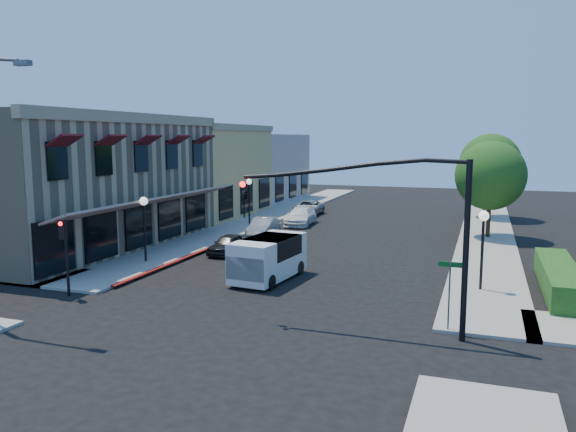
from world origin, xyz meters
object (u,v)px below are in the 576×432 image
(secondary_signal, at_px, (65,243))
(lamppost_right_far, at_px, (485,195))
(signal_mast_arm, at_px, (400,216))
(lamppost_left_near, at_px, (144,213))
(street_name_sign, at_px, (450,285))
(parked_car_d, at_px, (307,208))
(street_tree_a, at_px, (491,176))
(parked_car_c, at_px, (301,216))
(lamppost_left_far, at_px, (249,190))
(parked_car_b, at_px, (264,227))
(street_tree_b, at_px, (490,164))
(lamppost_right_near, at_px, (483,230))
(parked_car_a, at_px, (228,244))
(white_van, at_px, (268,256))

(secondary_signal, relative_size, lamppost_right_far, 0.93)
(signal_mast_arm, relative_size, lamppost_left_near, 2.24)
(street_name_sign, height_order, parked_car_d, street_name_sign)
(signal_mast_arm, bearing_deg, secondary_signal, -179.63)
(street_tree_a, xyz_separation_m, parked_car_c, (-13.60, 1.38, -3.53))
(lamppost_left_far, relative_size, parked_car_b, 0.89)
(street_tree_a, relative_size, street_tree_b, 0.92)
(street_tree_a, bearing_deg, lamppost_left_far, 180.00)
(lamppost_left_near, bearing_deg, lamppost_right_near, 0.00)
(street_tree_a, relative_size, parked_car_a, 1.95)
(secondary_signal, bearing_deg, lamppost_right_near, 21.78)
(street_tree_b, relative_size, parked_car_d, 1.53)
(white_van, relative_size, parked_car_a, 1.42)
(street_tree_b, bearing_deg, secondary_signal, -118.77)
(parked_car_b, bearing_deg, street_tree_b, 40.53)
(street_name_sign, relative_size, lamppost_right_far, 0.70)
(lamppost_left_near, bearing_deg, street_tree_b, 54.21)
(lamppost_left_near, relative_size, lamppost_right_near, 1.00)
(secondary_signal, bearing_deg, street_tree_b, 61.23)
(secondary_signal, relative_size, white_van, 0.71)
(street_tree_a, distance_m, secondary_signal, 26.64)
(street_tree_b, bearing_deg, lamppost_right_far, -92.15)
(lamppost_left_far, bearing_deg, parked_car_b, -56.39)
(white_van, bearing_deg, parked_car_b, 112.92)
(signal_mast_arm, xyz_separation_m, secondary_signal, (-13.86, -0.09, -1.77))
(lamppost_left_far, bearing_deg, lamppost_right_near, -39.47)
(signal_mast_arm, xyz_separation_m, lamppost_right_near, (2.64, 6.50, -1.35))
(lamppost_left_far, height_order, parked_car_a, lamppost_left_far)
(street_name_sign, height_order, parked_car_a, street_name_sign)
(lamppost_left_far, xyz_separation_m, lamppost_right_near, (17.00, -14.00, 0.00))
(lamppost_right_far, relative_size, white_van, 0.76)
(street_tree_b, height_order, parked_car_d, street_tree_b)
(street_tree_a, xyz_separation_m, street_name_sign, (-1.30, -19.80, -2.50))
(secondary_signal, height_order, lamppost_right_near, lamppost_right_near)
(lamppost_left_far, relative_size, parked_car_c, 0.78)
(street_tree_b, xyz_separation_m, signal_mast_arm, (-2.94, -30.50, -0.46))
(parked_car_b, bearing_deg, lamppost_left_near, -112.53)
(lamppost_right_near, xyz_separation_m, white_van, (-9.51, -1.14, -1.57))
(parked_car_b, bearing_deg, parked_car_c, 78.37)
(street_tree_a, distance_m, lamppost_left_near, 22.30)
(secondary_signal, height_order, parked_car_d, secondary_signal)
(signal_mast_arm, bearing_deg, street_tree_b, 84.49)
(parked_car_b, bearing_deg, parked_car_a, -93.73)
(street_name_sign, distance_m, lamppost_right_near, 5.98)
(street_name_sign, height_order, parked_car_c, street_name_sign)
(parked_car_c, bearing_deg, secondary_signal, -102.73)
(street_tree_a, bearing_deg, street_name_sign, -93.76)
(parked_car_d, bearing_deg, street_tree_b, 11.77)
(street_tree_b, bearing_deg, lamppost_left_near, -125.79)
(parked_car_a, relative_size, parked_car_b, 0.83)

